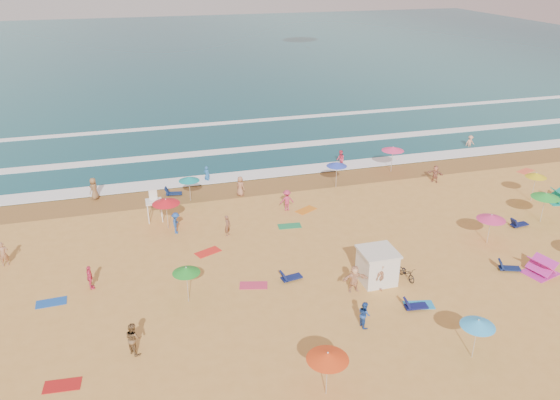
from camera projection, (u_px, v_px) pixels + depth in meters
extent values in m
plane|color=gold|center=(278.00, 260.00, 36.05)|extent=(220.00, 220.00, 0.00)
cube|color=#0C4756|center=(167.00, 53.00, 109.67)|extent=(220.00, 140.00, 0.18)
plane|color=olive|center=(240.00, 188.00, 47.00)|extent=(220.00, 220.00, 0.00)
cube|color=white|center=(234.00, 177.00, 49.16)|extent=(200.00, 2.20, 0.05)
cube|color=white|center=(220.00, 152.00, 55.29)|extent=(200.00, 1.60, 0.05)
cube|color=white|center=(206.00, 124.00, 64.06)|extent=(200.00, 1.20, 0.05)
cube|color=silver|center=(377.00, 267.00, 33.36)|extent=(2.00, 2.00, 2.00)
cube|color=silver|center=(378.00, 252.00, 32.92)|extent=(2.20, 2.20, 0.12)
imported|color=black|center=(407.00, 273.00, 33.81)|extent=(0.81, 1.68, 0.85)
cone|color=blue|center=(337.00, 164.00, 46.39)|extent=(1.76, 1.76, 0.35)
cone|color=#35A9F1|center=(478.00, 323.00, 26.52)|extent=(1.70, 1.70, 0.35)
cone|color=#D93071|center=(491.00, 217.00, 37.31)|extent=(1.95, 1.95, 0.35)
cone|color=#F43674|center=(393.00, 149.00, 49.59)|extent=(2.02, 2.02, 0.35)
cone|color=red|center=(328.00, 356.00, 24.20)|extent=(1.93, 1.93, 0.35)
cone|color=red|center=(166.00, 201.00, 39.28)|extent=(2.00, 2.00, 0.35)
cone|color=gold|center=(536.00, 175.00, 43.62)|extent=(1.65, 1.65, 0.35)
cone|color=#219028|center=(186.00, 270.00, 30.88)|extent=(1.59, 1.59, 0.35)
cone|color=green|center=(546.00, 195.00, 40.23)|extent=(2.06, 2.06, 0.35)
cone|color=teal|center=(189.00, 179.00, 43.84)|extent=(1.68, 1.68, 0.35)
cube|color=#101A52|center=(292.00, 278.00, 33.78)|extent=(1.38, 0.77, 0.34)
cube|color=#0F1C4B|center=(510.00, 268.00, 34.77)|extent=(1.41, 0.98, 0.34)
cube|color=#101452|center=(416.00, 306.00, 31.02)|extent=(1.35, 0.70, 0.34)
cube|color=#0F174C|center=(519.00, 224.00, 40.36)|extent=(1.35, 0.69, 0.34)
cube|color=#0F214E|center=(174.00, 193.00, 45.56)|extent=(1.38, 0.77, 0.34)
cube|color=#B11616|center=(62.00, 385.00, 25.58)|extent=(1.77, 1.00, 0.03)
cube|color=#1B4DAA|center=(51.00, 302.00, 31.63)|extent=(1.73, 0.93, 0.03)
cube|color=orange|center=(306.00, 210.00, 42.98)|extent=(1.90, 1.57, 0.03)
cube|color=#CE3054|center=(254.00, 285.00, 33.26)|extent=(1.86, 1.26, 0.03)
cube|color=red|center=(208.00, 252.00, 36.95)|extent=(1.90, 1.46, 0.03)
cube|color=#218ACE|center=(419.00, 305.00, 31.40)|extent=(1.84, 1.20, 0.03)
cube|color=#20824D|center=(290.00, 226.00, 40.48)|extent=(1.77, 1.02, 0.03)
cube|color=#F65D3A|center=(526.00, 171.00, 50.64)|extent=(1.90, 1.43, 0.03)
imported|color=#A36E4B|center=(4.00, 254.00, 35.08)|extent=(0.70, 0.56, 1.66)
imported|color=#AC6F4F|center=(240.00, 186.00, 45.27)|extent=(0.89, 0.98, 1.68)
imported|color=#E23861|center=(90.00, 277.00, 32.67)|extent=(0.55, 0.96, 1.55)
imported|color=brown|center=(228.00, 225.00, 38.90)|extent=(0.63, 0.68, 1.55)
imported|color=#AC674F|center=(435.00, 174.00, 47.95)|extent=(1.30, 1.38, 1.55)
imported|color=#E2A477|center=(354.00, 279.00, 32.39)|extent=(1.61, 0.56, 1.72)
imported|color=#E0A275|center=(381.00, 277.00, 32.61)|extent=(1.05, 0.92, 1.70)
imported|color=#21489E|center=(364.00, 314.00, 29.36)|extent=(0.65, 0.80, 1.54)
imported|color=#2361A7|center=(207.00, 175.00, 48.22)|extent=(0.70, 0.72, 1.66)
imported|color=#224C9F|center=(176.00, 223.00, 39.19)|extent=(0.81, 1.14, 1.60)
imported|color=brown|center=(94.00, 189.00, 44.57)|extent=(0.99, 1.08, 1.85)
imported|color=tan|center=(470.00, 143.00, 56.59)|extent=(1.04, 0.64, 1.55)
imported|color=#E0385A|center=(340.00, 159.00, 51.84)|extent=(0.74, 0.90, 1.72)
imported|color=#BC2F56|center=(287.00, 200.00, 42.66)|extent=(1.12, 0.66, 1.71)
imported|color=brown|center=(133.00, 338.00, 27.35)|extent=(1.03, 1.09, 1.77)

